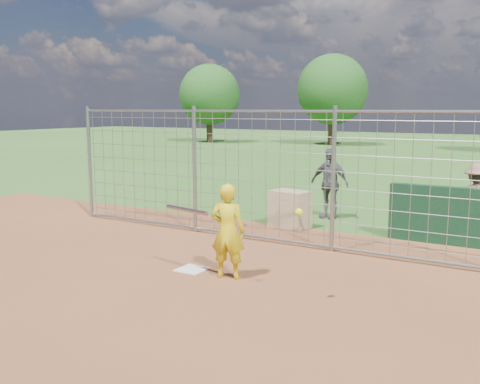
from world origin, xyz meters
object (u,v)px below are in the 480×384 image
Objects in this scene: bystander_b at (329,183)px; bystander_c at (476,200)px; equipment_bin at (290,209)px; batter at (228,231)px.

bystander_c is (3.20, -0.19, -0.09)m from bystander_b.
bystander_b is at bearing 85.08° from equipment_bin.
bystander_c is at bearing -134.13° from batter.
bystander_b is 1.12× the size of bystander_c.
bystander_b is (-0.36, 5.03, 0.10)m from batter.
bystander_b is at bearing 4.60° from bystander_c.
batter is 5.61m from bystander_c.
batter is 3.72m from equipment_bin.
bystander_b reaches higher than batter.
bystander_c reaches higher than batter.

